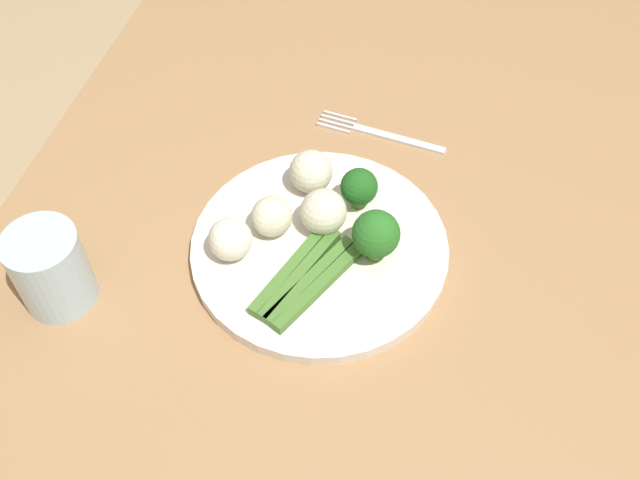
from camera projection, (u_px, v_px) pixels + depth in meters
The scene contains 11 objects.
dining_table at pixel (353, 315), 0.91m from camera, with size 1.38×0.83×0.77m.
plate at pixel (320, 247), 0.82m from camera, with size 0.28×0.28×0.01m, color silver.
asparagus_bundle at pixel (305, 278), 0.78m from camera, with size 0.14×0.10×0.01m.
broccoli_back at pixel (376, 233), 0.78m from camera, with size 0.05×0.05×0.06m.
broccoli_right at pixel (359, 187), 0.83m from camera, with size 0.04×0.04×0.05m.
cauliflower_outer_edge at pixel (272, 217), 0.81m from camera, with size 0.05×0.05×0.05m, color beige.
cauliflower_front at pixel (230, 239), 0.79m from camera, with size 0.05×0.05×0.05m, color white.
cauliflower_near_fork at pixel (311, 172), 0.85m from camera, with size 0.05×0.05×0.05m, color beige.
cauliflower_edge at pixel (323, 212), 0.81m from camera, with size 0.05×0.05×0.05m, color beige.
fork at pixel (379, 134), 0.94m from camera, with size 0.04×0.17×0.00m.
water_glass at pixel (51, 269), 0.76m from camera, with size 0.08×0.08×0.09m, color silver.
Camera 1 is at (-0.48, -0.08, 1.43)m, focal length 42.07 mm.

